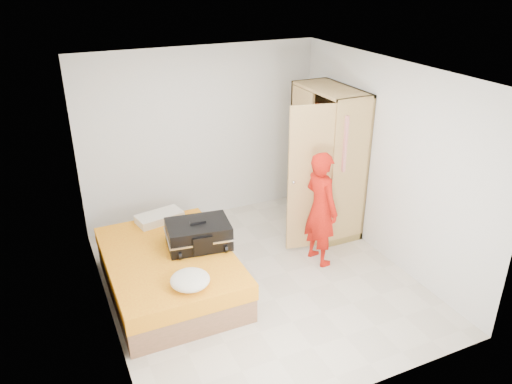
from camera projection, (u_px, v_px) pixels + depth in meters
name	position (u px, v px, depth m)	size (l,w,h in m)	color
room	(259.00, 186.00, 5.73)	(4.00, 4.02, 2.60)	beige
bed	(170.00, 272.00, 5.99)	(1.42, 2.02, 0.50)	#A06748
wardrobe	(325.00, 165.00, 7.12)	(1.16, 1.20, 2.10)	tan
person	(321.00, 209.00, 6.38)	(0.56, 0.37, 1.53)	red
suitcase	(198.00, 234.00, 6.02)	(0.83, 0.66, 0.33)	black
round_cushion	(190.00, 280.00, 5.27)	(0.42, 0.42, 0.16)	silver
pillow	(160.00, 217.00, 6.61)	(0.60, 0.30, 0.11)	silver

